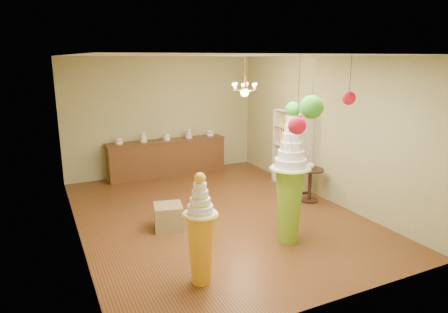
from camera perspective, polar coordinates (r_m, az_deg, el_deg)
name	(u,v)px	position (r m, az deg, el deg)	size (l,w,h in m)	color
floor	(215,214)	(7.85, -1.28, -8.21)	(6.50, 6.50, 0.00)	#563117
ceiling	(214,55)	(7.28, -1.41, 14.24)	(6.50, 6.50, 0.00)	silver
wall_back	(163,116)	(10.43, -8.76, 5.72)	(5.00, 0.04, 3.00)	tan
wall_front	(332,189)	(4.75, 15.12, -4.48)	(5.00, 0.04, 3.00)	tan
wall_left	(72,152)	(6.81, -20.88, 0.62)	(0.04, 6.50, 3.00)	tan
wall_right	(322,129)	(8.73, 13.81, 3.90)	(0.04, 6.50, 3.00)	tan
pedestal_green	(289,188)	(6.50, 9.33, -4.50)	(0.62, 0.62, 2.31)	#77AD26
pedestal_orange	(201,239)	(5.39, -3.34, -11.74)	(0.47, 0.47, 1.55)	orange
burlap_riser	(168,217)	(7.22, -7.97, -8.52)	(0.49, 0.49, 0.44)	olive
sideboard	(167,157)	(10.36, -8.10, -0.08)	(3.04, 0.54, 1.16)	#54311A
shelving_unit	(292,149)	(9.37, 9.76, 1.04)	(0.33, 1.20, 1.80)	beige
round_table	(310,180)	(8.58, 12.18, -3.34)	(0.62, 0.62, 0.71)	black
vase	(311,165)	(8.48, 12.29, -1.16)	(0.17, 0.17, 0.17)	beige
pom_red_left	(297,125)	(5.18, 10.41, 4.39)	(0.23, 0.23, 1.00)	#3C342B
pom_green_mid	(312,107)	(5.53, 12.40, 6.92)	(0.32, 0.32, 0.84)	#3C342B
pom_red_right	(349,98)	(5.17, 17.40, 7.98)	(0.17, 0.17, 0.61)	#3C342B
chandelier	(245,90)	(8.51, 2.96, 9.48)	(0.64, 0.64, 0.85)	#CF9149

